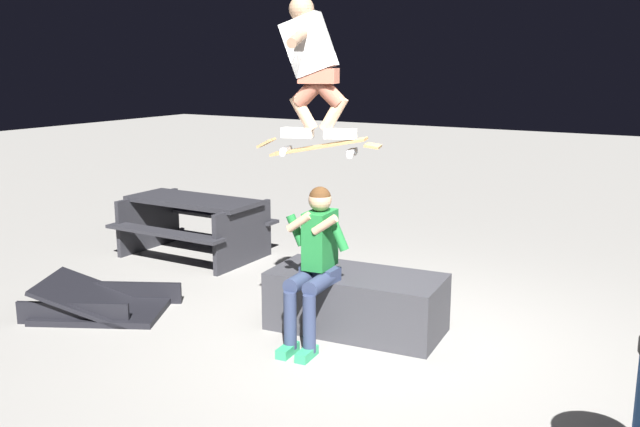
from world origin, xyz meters
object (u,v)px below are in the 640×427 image
(ledge_box_main, at_px, (356,302))
(skateboard, at_px, (319,147))
(person_sitting_on_ledge, at_px, (315,257))
(skater_airborne, at_px, (312,61))
(picnic_table_back, at_px, (194,218))
(kicker_ramp, at_px, (103,306))

(ledge_box_main, xyz_separation_m, skateboard, (0.11, 0.49, 1.47))
(person_sitting_on_ledge, bearing_deg, skateboard, 148.93)
(ledge_box_main, bearing_deg, skater_airborne, 72.07)
(person_sitting_on_ledge, bearing_deg, skater_airborne, 101.71)
(person_sitting_on_ledge, relative_size, picnic_table_back, 0.80)
(ledge_box_main, height_order, skater_airborne, skater_airborne)
(ledge_box_main, xyz_separation_m, picnic_table_back, (2.93, -1.16, 0.23))
(person_sitting_on_ledge, height_order, skateboard, skateboard)
(skater_airborne, distance_m, kicker_ramp, 3.23)
(skater_airborne, height_order, picnic_table_back, skater_airborne)
(skater_airborne, bearing_deg, person_sitting_on_ledge, -78.29)
(skateboard, height_order, picnic_table_back, skateboard)
(person_sitting_on_ledge, xyz_separation_m, skater_airborne, (-0.01, 0.06, 1.65))
(skateboard, bearing_deg, ledge_box_main, -102.58)
(picnic_table_back, bearing_deg, ledge_box_main, 158.46)
(skater_airborne, bearing_deg, kicker_ramp, 10.15)
(skater_airborne, xyz_separation_m, picnic_table_back, (2.77, -1.66, -1.92))
(kicker_ramp, xyz_separation_m, picnic_table_back, (0.59, -2.05, 0.43))
(ledge_box_main, distance_m, person_sitting_on_ledge, 0.70)
(skater_airborne, relative_size, kicker_ramp, 0.78)
(person_sitting_on_ledge, distance_m, kicker_ramp, 2.32)
(skateboard, relative_size, picnic_table_back, 0.60)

